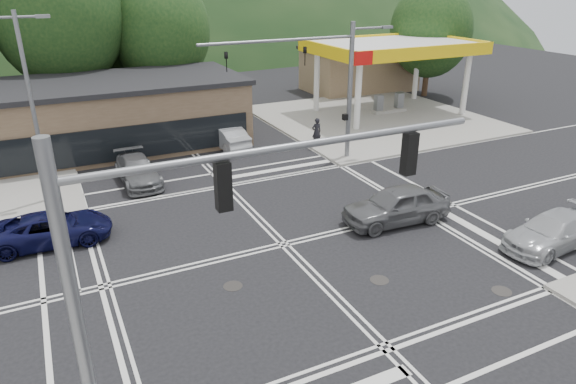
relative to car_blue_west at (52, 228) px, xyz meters
name	(u,v)px	position (x,y,z in m)	size (l,w,h in m)	color
ground	(284,244)	(8.60, -4.38, -0.66)	(120.00, 120.00, 0.00)	black
sidewalk_ne	(375,118)	(23.60, 10.62, -0.59)	(16.00, 16.00, 0.15)	gray
gas_station_canopy	(393,50)	(25.59, 11.61, 4.38)	(12.32, 8.34, 5.75)	silver
convenience_store	(359,70)	(28.60, 20.62, 1.24)	(10.00, 6.00, 3.80)	#846B4F
commercial_row	(47,123)	(0.60, 12.62, 1.34)	(24.00, 8.00, 4.00)	brown
hill_north	(77,35)	(8.60, 85.62, -0.66)	(252.00, 126.00, 140.00)	black
tree_n_b	(58,15)	(2.60, 19.62, 7.13)	(9.00, 9.00, 12.98)	#382619
tree_n_c	(160,30)	(9.60, 19.62, 5.83)	(7.60, 7.60, 10.87)	#382619
tree_n_e	(110,18)	(6.60, 23.62, 6.48)	(8.40, 8.40, 11.98)	#382619
tree_ne	(431,30)	(32.60, 15.62, 5.18)	(7.20, 7.20, 9.99)	#382619
streetlight_nw	(33,101)	(0.16, 4.62, 4.39)	(2.50, 0.25, 9.00)	slate
signal_mast_ne	(332,76)	(15.55, 3.82, 4.41)	(11.65, 0.30, 8.00)	slate
signal_mast_sw	(169,266)	(2.21, -12.58, 4.46)	(9.14, 0.28, 8.00)	slate
car_blue_west	(52,228)	(0.00, 0.00, 0.00)	(2.20, 4.77, 1.32)	#0B0C33
car_grey_center	(396,205)	(14.07, -4.68, 0.18)	(1.99, 4.96, 1.69)	#585A5D
car_silver_east	(553,231)	(18.47, -9.34, 0.03)	(1.95, 4.79, 1.39)	#ABAEB3
car_queue_a	(226,136)	(10.92, 9.12, 0.06)	(1.53, 4.38, 1.44)	#A4A7AB
car_queue_b	(191,125)	(9.60, 12.72, 0.10)	(1.80, 4.47, 1.52)	silver
car_northbound	(138,171)	(4.53, 5.31, 0.02)	(1.92, 4.73, 1.37)	#5A5B5E
pedestrian	(317,132)	(16.10, 6.43, 0.40)	(0.66, 0.44, 1.82)	black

